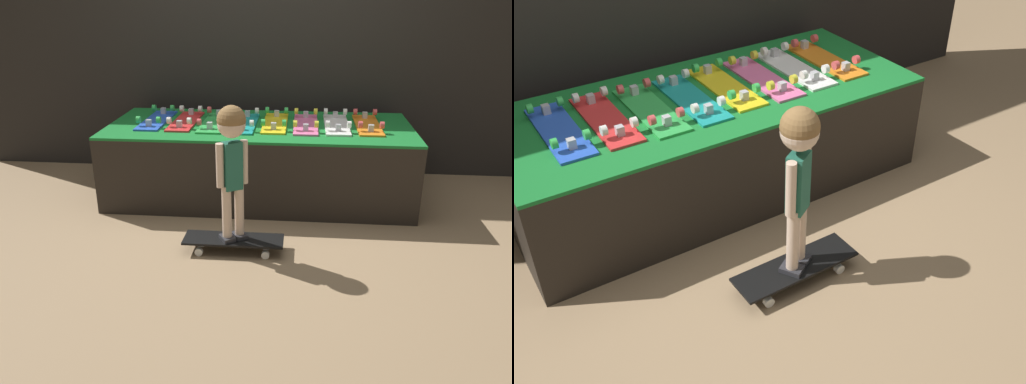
% 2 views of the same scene
% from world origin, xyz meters
% --- Properties ---
extents(ground_plane, '(16.00, 16.00, 0.00)m').
position_xyz_m(ground_plane, '(0.00, 0.00, 0.00)').
color(ground_plane, '#9E7F5B').
extents(display_rack, '(2.43, 1.04, 0.61)m').
position_xyz_m(display_rack, '(0.00, 0.66, 0.30)').
color(display_rack, black).
rests_on(display_rack, ground_plane).
extents(skateboard_blue_on_rack, '(0.19, 0.66, 0.09)m').
position_xyz_m(skateboard_blue_on_rack, '(-0.86, 0.69, 0.63)').
color(skateboard_blue_on_rack, blue).
rests_on(skateboard_blue_on_rack, display_rack).
extents(skateboard_red_on_rack, '(0.19, 0.66, 0.09)m').
position_xyz_m(skateboard_red_on_rack, '(-0.62, 0.68, 0.63)').
color(skateboard_red_on_rack, red).
rests_on(skateboard_red_on_rack, display_rack).
extents(skateboard_green_on_rack, '(0.19, 0.66, 0.09)m').
position_xyz_m(skateboard_green_on_rack, '(-0.37, 0.65, 0.63)').
color(skateboard_green_on_rack, green).
rests_on(skateboard_green_on_rack, display_rack).
extents(skateboard_teal_on_rack, '(0.19, 0.66, 0.09)m').
position_xyz_m(skateboard_teal_on_rack, '(-0.12, 0.65, 0.63)').
color(skateboard_teal_on_rack, teal).
rests_on(skateboard_teal_on_rack, display_rack).
extents(skateboard_yellow_on_rack, '(0.19, 0.66, 0.09)m').
position_xyz_m(skateboard_yellow_on_rack, '(0.12, 0.68, 0.63)').
color(skateboard_yellow_on_rack, yellow).
rests_on(skateboard_yellow_on_rack, display_rack).
extents(skateboard_pink_on_rack, '(0.19, 0.66, 0.09)m').
position_xyz_m(skateboard_pink_on_rack, '(0.37, 0.66, 0.63)').
color(skateboard_pink_on_rack, pink).
rests_on(skateboard_pink_on_rack, display_rack).
extents(skateboard_white_on_rack, '(0.19, 0.66, 0.09)m').
position_xyz_m(skateboard_white_on_rack, '(0.62, 0.68, 0.63)').
color(skateboard_white_on_rack, white).
rests_on(skateboard_white_on_rack, display_rack).
extents(skateboard_orange_on_rack, '(0.19, 0.66, 0.09)m').
position_xyz_m(skateboard_orange_on_rack, '(0.86, 0.69, 0.63)').
color(skateboard_orange_on_rack, orange).
rests_on(skateboard_orange_on_rack, display_rack).
extents(skateboard_on_floor, '(0.66, 0.20, 0.09)m').
position_xyz_m(skateboard_on_floor, '(-0.08, -0.36, 0.07)').
color(skateboard_on_floor, black).
rests_on(skateboard_on_floor, ground_plane).
extents(child, '(0.20, 0.18, 0.89)m').
position_xyz_m(child, '(-0.08, -0.36, 0.71)').
color(child, '#2D2D33').
rests_on(child, skateboard_on_floor).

